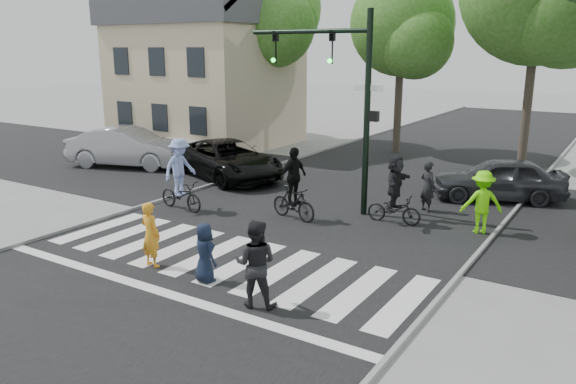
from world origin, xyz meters
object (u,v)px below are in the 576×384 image
object	(u,v)px
traffic_signal	(342,83)
cyclist_right	(395,193)
pedestrian_woman	(151,235)
cyclist_left	(180,179)
car_suv	(228,160)
cyclist_mid	(293,190)
car_silver	(128,147)
pedestrian_adult	(255,264)
pedestrian_child	(205,253)
car_grey	(499,179)

from	to	relation	value
traffic_signal	cyclist_right	bearing A→B (deg)	-9.72
traffic_signal	pedestrian_woman	size ratio (longest dim) A/B	3.89
cyclist_left	car_suv	distance (m)	4.52
cyclist_mid	car_suv	size ratio (longest dim) A/B	0.41
pedestrian_woman	car_silver	world-z (taller)	car_silver
pedestrian_adult	car_silver	distance (m)	14.69
pedestrian_woman	cyclist_mid	distance (m)	4.96
cyclist_left	car_suv	size ratio (longest dim) A/B	0.42
pedestrian_child	cyclist_mid	xyz separation A→B (m)	(-0.80, 4.90, 0.23)
cyclist_right	car_silver	world-z (taller)	cyclist_right
car_silver	cyclist_mid	bearing A→B (deg)	-123.72
pedestrian_adult	cyclist_mid	xyz separation A→B (m)	(-2.42, 5.28, 0.01)
cyclist_mid	car_grey	size ratio (longest dim) A/B	0.51
pedestrian_woman	car_grey	distance (m)	11.70
pedestrian_woman	cyclist_right	bearing A→B (deg)	-113.85
cyclist_right	car_grey	distance (m)	4.67
pedestrian_woman	pedestrian_child	size ratio (longest dim) A/B	1.17
cyclist_right	cyclist_left	bearing A→B (deg)	-159.89
car_suv	car_silver	distance (m)	4.97
traffic_signal	pedestrian_child	distance (m)	7.25
cyclist_left	car_silver	distance (m)	7.42
cyclist_left	cyclist_mid	xyz separation A→B (m)	(3.50, 1.01, -0.09)
cyclist_right	car_suv	bearing A→B (deg)	165.27
pedestrian_woman	cyclist_left	distance (m)	4.71
pedestrian_woman	cyclist_mid	world-z (taller)	cyclist_mid
cyclist_mid	pedestrian_woman	bearing A→B (deg)	-99.59
cyclist_right	car_silver	bearing A→B (deg)	173.41
cyclist_mid	car_grey	bearing A→B (deg)	50.13
cyclist_right	pedestrian_adult	bearing A→B (deg)	-92.02
cyclist_left	cyclist_right	bearing A→B (deg)	20.11
car_suv	car_grey	world-z (taller)	car_suv
cyclist_left	car_suv	bearing A→B (deg)	109.28
pedestrian_child	car_silver	xyz separation A→B (m)	(-10.73, 7.60, 0.18)
cyclist_right	cyclist_mid	bearing A→B (deg)	-154.88
traffic_signal	car_silver	size ratio (longest dim) A/B	1.18
pedestrian_adult	pedestrian_child	bearing A→B (deg)	-34.22
cyclist_left	cyclist_mid	bearing A→B (deg)	16.09
cyclist_right	pedestrian_child	bearing A→B (deg)	-106.67
pedestrian_adult	cyclist_mid	world-z (taller)	cyclist_mid
pedestrian_child	pedestrian_adult	world-z (taller)	pedestrian_adult
cyclist_mid	pedestrian_child	bearing A→B (deg)	-80.68
cyclist_right	car_silver	size ratio (longest dim) A/B	0.39
cyclist_left	cyclist_right	xyz separation A→B (m)	(6.15, 2.25, -0.08)
traffic_signal	car_suv	size ratio (longest dim) A/B	1.13
pedestrian_woman	car_suv	size ratio (longest dim) A/B	0.29
pedestrian_adult	car_silver	bearing A→B (deg)	-53.96
pedestrian_adult	cyclist_mid	size ratio (longest dim) A/B	0.82
pedestrian_child	car_silver	bearing A→B (deg)	-15.68
car_suv	pedestrian_woman	bearing A→B (deg)	-131.06
traffic_signal	pedestrian_adult	bearing A→B (deg)	-75.91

